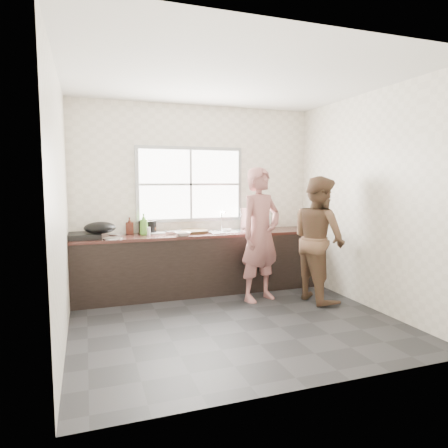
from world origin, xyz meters
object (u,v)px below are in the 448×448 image
object	(u,v)px
bowl_mince	(183,234)
dish_rack	(254,218)
cutting_board	(194,231)
bowl_crabs	(262,229)
woman	(260,239)
pot_lid_left	(113,238)
pot_lid_right	(118,234)
black_pot	(148,227)
bottle_green	(144,224)
plate_food	(158,233)
bowl_held	(226,230)
bottle_brown_short	(151,227)
burner	(83,236)
bottle_brown_tall	(130,226)
glass_jar	(148,231)
wok	(100,228)
person_side	(319,239)

from	to	relation	value
bowl_mince	dish_rack	bearing A→B (deg)	17.83
cutting_board	bowl_crabs	distance (m)	1.00
woman	pot_lid_left	size ratio (longest dim) A/B	6.59
pot_lid_left	pot_lid_right	distance (m)	0.43
black_pot	dish_rack	bearing A→B (deg)	-1.62
cutting_board	bottle_green	xyz separation A→B (m)	(-0.72, -0.03, 0.13)
plate_food	pot_lid_left	size ratio (longest dim) A/B	0.86
bowl_held	plate_food	bearing A→B (deg)	170.92
woman	bottle_brown_short	world-z (taller)	woman
bowl_mince	plate_food	bearing A→B (deg)	128.63
bowl_held	burner	world-z (taller)	burner
bowl_held	bottle_green	distance (m)	1.19
bottle_brown_tall	glass_jar	distance (m)	0.31
bottle_brown_short	bowl_held	bearing A→B (deg)	-11.72
bowl_crabs	bottle_brown_tall	distance (m)	1.91
glass_jar	wok	distance (m)	0.64
bowl_crabs	plate_food	xyz separation A→B (m)	(-1.50, 0.25, -0.02)
bottle_green	wok	world-z (taller)	bottle_green
bowl_crabs	plate_food	size ratio (longest dim) A/B	0.81
bowl_held	black_pot	world-z (taller)	black_pot
pot_lid_right	bowl_crabs	bearing A→B (deg)	-9.59
person_side	pot_lid_right	world-z (taller)	person_side
glass_jar	burner	distance (m)	0.84
person_side	bowl_crabs	xyz separation A→B (m)	(-0.48, 0.77, 0.06)
bowl_mince	black_pot	size ratio (longest dim) A/B	0.87
person_side	black_pot	world-z (taller)	person_side
bowl_mince	person_side	bearing A→B (deg)	-21.79
bottle_green	glass_jar	distance (m)	0.11
plate_food	bottle_brown_short	world-z (taller)	bottle_brown_short
bowl_crabs	black_pot	bearing A→B (deg)	168.07
person_side	bottle_brown_short	size ratio (longest dim) A/B	9.19
person_side	pot_lid_left	size ratio (longest dim) A/B	6.59
plate_food	wok	xyz separation A→B (m)	(-0.78, -0.21, 0.13)
bowl_mince	woman	bearing A→B (deg)	-23.75
bottle_brown_short	glass_jar	xyz separation A→B (m)	(-0.07, -0.18, -0.04)
bottle_green	bowl_mince	bearing A→B (deg)	-26.35
black_pot	bowl_mince	bearing A→B (deg)	-47.22
pot_lid_right	bowl_held	bearing A→B (deg)	-9.26
bowl_held	black_pot	size ratio (longest dim) A/B	0.74
bowl_crabs	wok	distance (m)	2.28
bottle_green	glass_jar	xyz separation A→B (m)	(0.05, -0.00, -0.10)
bowl_mince	bottle_green	size ratio (longest dim) A/B	0.71
bottle_brown_tall	pot_lid_left	xyz separation A→B (m)	(-0.25, -0.42, -0.10)
woman	bottle_brown_short	bearing A→B (deg)	128.35
person_side	black_pot	size ratio (longest dim) A/B	6.71
black_pot	bottle_brown_tall	size ratio (longest dim) A/B	1.14
cutting_board	pot_lid_right	xyz separation A→B (m)	(-1.05, 0.17, -0.01)
bowl_held	dish_rack	distance (m)	0.58
person_side	burner	world-z (taller)	person_side
wok	pot_lid_right	size ratio (longest dim) A/B	1.43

